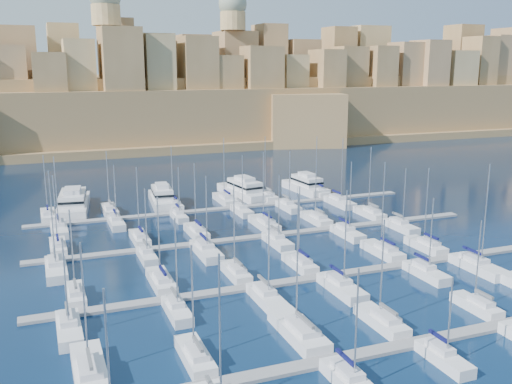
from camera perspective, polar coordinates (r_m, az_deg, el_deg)
name	(u,v)px	position (r m, az deg, el deg)	size (l,w,h in m)	color
ground	(291,253)	(95.55, 3.52, -6.11)	(600.00, 600.00, 0.00)	black
pontoon_near	(418,342)	(68.50, 15.87, -14.27)	(84.00, 2.00, 0.40)	slate
pontoon_mid_near	(325,276)	(85.39, 6.92, -8.36)	(84.00, 2.00, 0.40)	slate
pontoon_mid_far	(268,236)	(104.21, 1.22, -4.38)	(84.00, 2.00, 0.40)	slate
pontoon_far	(230,208)	(124.08, -2.66, -1.61)	(84.00, 2.00, 0.40)	slate
sailboat_0	(89,371)	(61.91, -16.32, -16.78)	(3.12, 10.42, 14.27)	silver
sailboat_1	(195,356)	(62.54, -6.09, -16.02)	(2.52, 8.41, 13.10)	silver
sailboat_2	(299,331)	(67.39, 4.29, -13.71)	(3.25, 10.84, 17.09)	silver
sailboat_3	(382,321)	(71.36, 12.48, -12.47)	(2.59, 8.65, 13.42)	silver
sailboat_4	(477,306)	(78.99, 21.22, -10.54)	(2.25, 7.50, 12.10)	silver
sailboat_8	(351,382)	(58.60, 9.48, -18.25)	(2.58, 8.61, 12.82)	silver
sailboat_9	(443,358)	(65.06, 18.24, -15.46)	(2.18, 7.27, 10.08)	silver
sailboat_12	(76,295)	(80.71, -17.60, -9.76)	(2.36, 7.86, 12.61)	silver
sailboat_13	(161,281)	(82.63, -9.46, -8.78)	(2.77, 9.23, 13.16)	silver
sailboat_14	(236,272)	(84.89, -2.05, -8.01)	(2.48, 8.25, 14.19)	silver
sailboat_15	(300,263)	(88.76, 4.42, -7.12)	(2.53, 8.43, 13.07)	silver
sailboat_16	(383,251)	(96.43, 12.57, -5.75)	(2.82, 9.38, 15.72)	silver
sailboat_17	(426,246)	(100.95, 16.63, -5.16)	(2.63, 8.77, 14.31)	silver
sailboat_18	(69,329)	(71.28, -18.20, -12.86)	(2.70, 8.99, 12.03)	silver
sailboat_19	(177,310)	(73.24, -7.92, -11.61)	(2.37, 7.90, 13.07)	silver
sailboat_20	(267,298)	(76.09, 1.10, -10.52)	(2.70, 8.98, 12.93)	silver
sailboat_21	(341,287)	(80.32, 8.54, -9.37)	(2.90, 9.66, 14.79)	silver
sailboat_22	(426,272)	(88.47, 16.65, -7.70)	(2.57, 8.58, 12.38)	silver
sailboat_23	(478,266)	(93.49, 21.30, -6.91)	(3.03, 10.08, 16.90)	silver
sailboat_24	(58,247)	(101.78, -19.18, -5.20)	(2.59, 8.63, 13.18)	silver
sailboat_25	(140,238)	(102.95, -11.53, -4.54)	(2.57, 8.57, 13.65)	silver
sailboat_26	(197,232)	(105.26, -5.97, -3.96)	(2.71, 9.03, 13.64)	silver
sailboat_27	(264,224)	(109.87, 0.84, -3.17)	(3.00, 10.01, 14.90)	silver
sailboat_28	(316,219)	(113.92, 6.06, -2.68)	(2.72, 9.07, 13.18)	silver
sailboat_29	(370,213)	(119.84, 11.32, -2.09)	(2.67, 8.89, 14.72)	silver
sailboat_30	(56,269)	(91.21, -19.37, -7.25)	(3.01, 10.02, 16.12)	silver
sailboat_31	(147,256)	(93.62, -10.86, -6.26)	(2.26, 7.52, 12.14)	silver
sailboat_32	(206,251)	(94.46, -5.01, -5.88)	(3.03, 10.09, 13.75)	silver
sailboat_33	(277,241)	(99.33, 2.15, -4.92)	(2.59, 8.62, 12.83)	silver
sailboat_34	(347,233)	(105.31, 9.13, -4.05)	(2.64, 8.80, 14.23)	silver
sailboat_35	(401,226)	(111.64, 14.30, -3.34)	(2.55, 8.49, 12.28)	silver
sailboat_36	(48,216)	(123.20, -20.09, -2.22)	(2.74, 9.13, 13.34)	silver
sailboat_37	(110,210)	(123.93, -14.42, -1.76)	(2.74, 9.15, 13.55)	silver
sailboat_38	(173,205)	(126.01, -8.26, -1.25)	(2.66, 8.88, 13.93)	silver
sailboat_39	(225,199)	(129.68, -3.10, -0.73)	(3.01, 10.05, 15.01)	silver
sailboat_40	(266,196)	(132.74, 1.00, -0.41)	(2.84, 9.47, 14.98)	silver
sailboat_41	(317,192)	(137.94, 6.09, 0.02)	(2.70, 8.99, 14.36)	silver
sailboat_42	(59,229)	(112.37, -19.10, -3.53)	(2.94, 9.79, 14.79)	silver
sailboat_43	(116,223)	(113.75, -13.80, -3.01)	(2.54, 8.46, 12.56)	silver
sailboat_44	(179,216)	(116.38, -7.70, -2.41)	(2.23, 7.43, 11.19)	silver
sailboat_45	(242,211)	(119.70, -1.44, -1.87)	(2.46, 8.20, 12.86)	silver
sailboat_46	(288,206)	(123.42, 3.23, -1.44)	(2.57, 8.57, 13.17)	silver
sailboat_47	(340,202)	(128.33, 8.36, -0.99)	(2.96, 9.87, 15.39)	silver
motor_yacht_a	(73,202)	(128.63, -17.80, -1.00)	(8.59, 20.61, 5.25)	silver
motor_yacht_b	(162,197)	(128.91, -9.38, -0.53)	(6.15, 15.96, 5.25)	silver
motor_yacht_c	(244,190)	(135.16, -1.24, 0.25)	(7.70, 18.28, 5.25)	silver
motor_yacht_d	(306,185)	(140.36, 5.00, 0.67)	(5.91, 15.93, 5.25)	silver
fortified_city	(132,105)	(240.88, -12.27, 8.53)	(460.00, 108.95, 59.52)	brown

